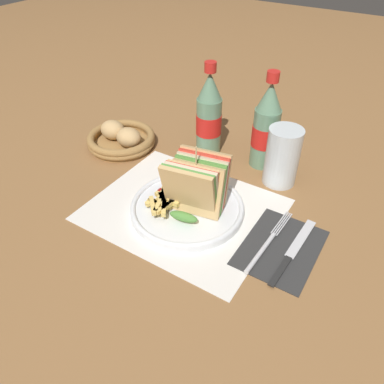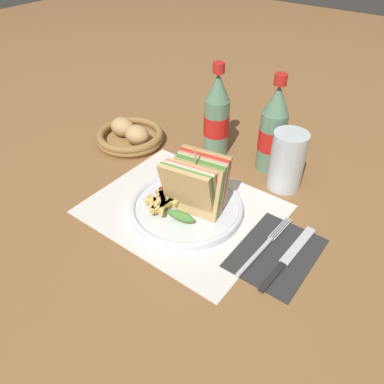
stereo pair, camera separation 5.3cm
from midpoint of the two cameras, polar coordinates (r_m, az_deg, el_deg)
ground_plane at (r=0.82m, az=-3.95°, el=-2.41°), size 4.00×4.00×0.00m
placemat at (r=0.81m, az=-2.98°, el=-2.53°), size 0.39×0.32×0.00m
plate_main at (r=0.80m, az=-2.65°, el=-2.47°), size 0.24×0.24×0.02m
club_sandwich at (r=0.76m, az=-1.43°, el=0.93°), size 0.13×0.13×0.15m
fries_pile at (r=0.79m, az=-6.29°, el=-1.41°), size 0.08×0.11×0.02m
ketchup_blob at (r=0.82m, az=-5.97°, el=-0.15°), size 0.04×0.03×0.01m
napkin at (r=0.74m, az=11.38°, el=-8.31°), size 0.14×0.18×0.00m
fork at (r=0.73m, az=9.07°, el=-8.18°), size 0.02×0.19×0.01m
knife at (r=0.73m, az=13.07°, el=-8.89°), size 0.02×0.20×0.00m
coke_bottle_near at (r=0.95m, az=0.98°, el=11.44°), size 0.06×0.06×0.24m
coke_bottle_far at (r=0.91m, az=9.59°, el=9.63°), size 0.06×0.06×0.24m
glass_near at (r=0.87m, az=11.91°, el=5.27°), size 0.08×0.08×0.14m
bread_basket at (r=1.04m, az=-12.19°, el=7.91°), size 0.18×0.18×0.06m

